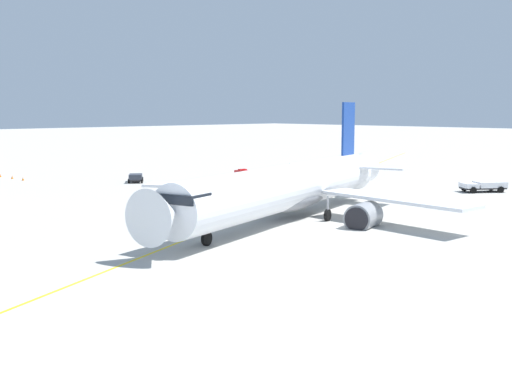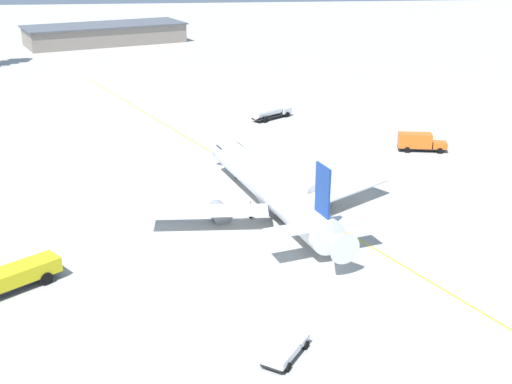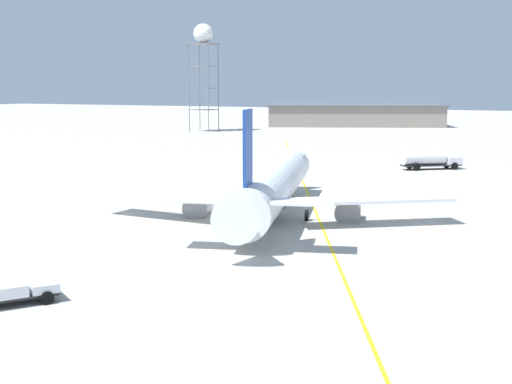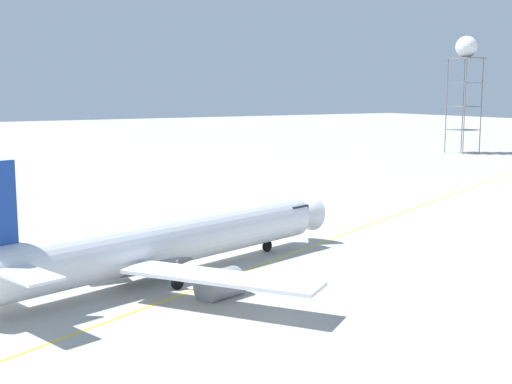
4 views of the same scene
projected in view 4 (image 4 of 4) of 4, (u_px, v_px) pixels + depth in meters
ground_plane at (146, 266)px, 62.13m from camera, size 600.00×600.00×0.00m
airliner_main at (161, 245)px, 57.63m from camera, size 33.48×39.51×11.41m
radar_tower at (466, 55)px, 169.18m from camera, size 6.75×6.75×29.02m
taxiway_centreline at (203, 286)px, 55.55m from camera, size 81.25×181.67×0.01m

